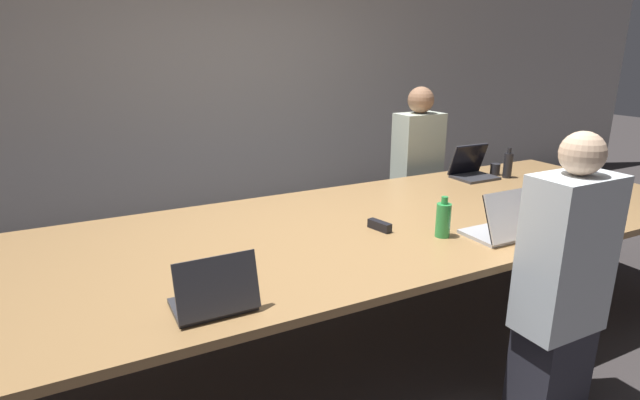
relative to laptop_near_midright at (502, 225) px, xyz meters
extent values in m
plane|color=#383333|center=(-0.52, 0.54, -0.82)|extent=(24.00, 24.00, 0.00)
cube|color=#BCB7B2|center=(-0.52, 2.99, 0.58)|extent=(12.00, 0.06, 2.80)
cube|color=#9E7547|center=(-0.52, 0.54, -0.10)|extent=(4.61, 1.58, 0.04)
cylinder|color=#4C4C51|center=(1.60, 1.14, -0.47)|extent=(0.08, 0.08, 0.70)
cube|color=#B7B7BC|center=(0.00, 0.04, -0.07)|extent=(0.30, 0.26, 0.02)
cube|color=#B7B7BC|center=(0.00, -0.05, 0.07)|extent=(0.31, 0.11, 0.25)
cube|color=black|center=(0.00, -0.04, 0.06)|extent=(0.30, 0.10, 0.24)
cube|color=#2D2D38|center=(-0.05, -0.43, -0.59)|extent=(0.32, 0.24, 0.45)
cube|color=silver|center=(-0.05, -0.43, 0.00)|extent=(0.40, 0.24, 0.74)
sphere|color=beige|center=(-0.05, -0.43, 0.47)|extent=(0.19, 0.19, 0.19)
cylinder|color=red|center=(0.26, 0.00, -0.03)|extent=(0.07, 0.07, 0.10)
cylinder|color=green|center=(-0.26, 0.17, 0.02)|extent=(0.08, 0.08, 0.18)
cylinder|color=green|center=(-0.26, 0.17, 0.13)|extent=(0.04, 0.04, 0.04)
cube|color=#333338|center=(-1.58, -0.02, -0.07)|extent=(0.31, 0.22, 0.02)
cube|color=#333338|center=(-1.58, -0.11, 0.05)|extent=(0.31, 0.06, 0.22)
cube|color=black|center=(-1.58, -0.10, 0.05)|extent=(0.31, 0.06, 0.22)
cube|color=#333338|center=(0.81, 1.03, -0.07)|extent=(0.31, 0.25, 0.02)
cube|color=#333338|center=(0.81, 1.12, 0.06)|extent=(0.32, 0.09, 0.24)
cube|color=black|center=(0.81, 1.11, 0.06)|extent=(0.31, 0.09, 0.24)
cube|color=#2D2D38|center=(0.70, 1.62, -0.59)|extent=(0.32, 0.24, 0.45)
cube|color=beige|center=(0.70, 1.62, 0.00)|extent=(0.40, 0.24, 0.74)
sphere|color=#9E7051|center=(0.70, 1.62, 0.48)|extent=(0.22, 0.22, 0.22)
cylinder|color=#232328|center=(1.04, 1.05, -0.03)|extent=(0.08, 0.08, 0.09)
cylinder|color=black|center=(1.06, 0.94, 0.02)|extent=(0.07, 0.07, 0.19)
cylinder|color=black|center=(1.06, 0.94, 0.14)|extent=(0.03, 0.03, 0.04)
cube|color=black|center=(-0.50, 0.41, -0.05)|extent=(0.08, 0.16, 0.05)
camera|label=1|loc=(-2.01, -1.77, 0.89)|focal=28.00mm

